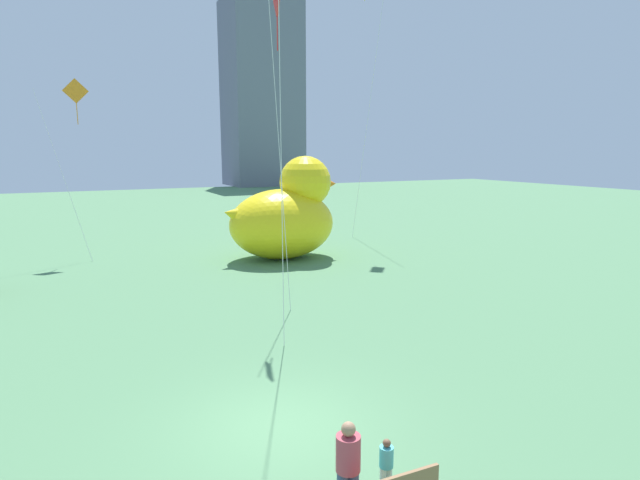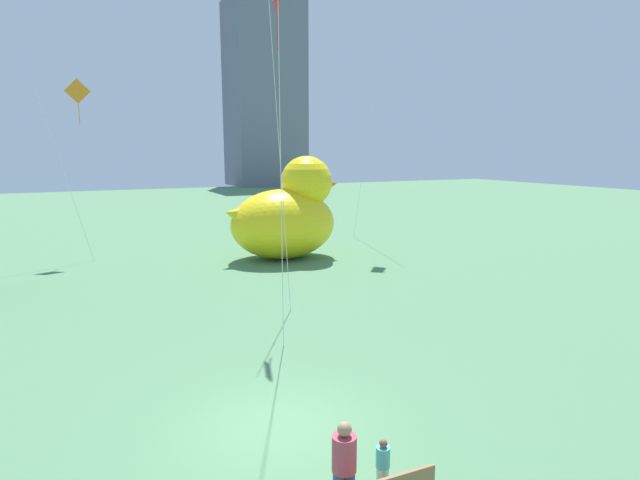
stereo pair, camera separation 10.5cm
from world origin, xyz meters
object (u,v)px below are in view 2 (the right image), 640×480
object	(u,v)px
person_adult	(344,465)
person_child	(383,463)
kite_orange	(77,97)
giant_inflatable_duck	(287,215)
kite_red	(277,11)

from	to	relation	value
person_adult	person_child	distance (m)	0.92
person_adult	kite_orange	world-z (taller)	kite_orange
kite_orange	giant_inflatable_duck	bearing A→B (deg)	-30.34
person_adult	giant_inflatable_duck	distance (m)	19.72
person_child	kite_orange	distance (m)	25.31
person_adult	kite_red	size ratio (longest dim) A/B	0.14
person_child	kite_red	bearing A→B (deg)	77.39
person_child	giant_inflatable_duck	xyz separation A→B (m)	(5.90, 18.28, 1.75)
person_child	kite_red	world-z (taller)	kite_red
kite_red	person_child	bearing A→B (deg)	-102.61
person_child	person_adult	bearing A→B (deg)	-167.09
person_child	kite_red	size ratio (longest dim) A/B	0.09
giant_inflatable_duck	kite_red	world-z (taller)	kite_red
person_adult	kite_red	xyz separation A→B (m)	(3.11, 10.36, 9.27)
giant_inflatable_duck	kite_red	bearing A→B (deg)	-114.04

